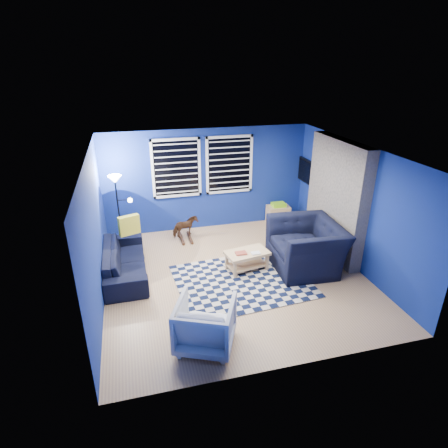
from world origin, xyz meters
name	(u,v)px	position (x,y,z in m)	size (l,w,h in m)	color
floor	(235,276)	(0.00, 0.00, 0.00)	(5.00, 5.00, 0.00)	tan
ceiling	(237,152)	(0.00, 0.00, 2.50)	(5.00, 5.00, 0.00)	white
wall_back	(207,180)	(0.00, 2.50, 1.25)	(5.00, 5.00, 0.00)	navy
wall_left	(95,233)	(-2.50, 0.00, 1.25)	(5.00, 5.00, 0.00)	navy
wall_right	(355,206)	(2.50, 0.00, 1.25)	(5.00, 5.00, 0.00)	navy
fireplace	(335,201)	(2.36, 0.50, 1.20)	(0.65, 2.00, 2.50)	gray
window_left	(176,168)	(-0.75, 2.46, 1.60)	(1.17, 0.06, 1.42)	black
window_right	(229,165)	(0.55, 2.46, 1.60)	(1.17, 0.06, 1.42)	black
tv	(308,172)	(2.45, 2.00, 1.40)	(0.07, 1.00, 0.58)	black
rug	(242,281)	(0.08, -0.22, 0.01)	(2.50, 2.00, 0.02)	black
sofa	(125,261)	(-2.10, 0.64, 0.30)	(0.79, 2.03, 0.59)	black
armchair_big	(306,246)	(1.51, 0.00, 0.48)	(1.29, 1.48, 0.96)	black
armchair_bent	(205,324)	(-0.97, -1.76, 0.39)	(0.83, 0.85, 0.78)	gray
rocking_horse	(185,227)	(-0.68, 1.88, 0.32)	(0.60, 0.27, 0.51)	#4A2417
coffee_table	(247,257)	(0.30, 0.18, 0.30)	(0.93, 0.64, 0.43)	#DBBA7B
cabinet	(278,214)	(1.82, 2.25, 0.25)	(0.58, 0.40, 0.56)	#DBBA7B
floor_lamp	(117,190)	(-2.13, 1.84, 1.39)	(0.46, 0.29, 1.70)	black
throw_pillow	(129,225)	(-1.95, 1.24, 0.80)	(0.43, 0.13, 0.41)	gold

